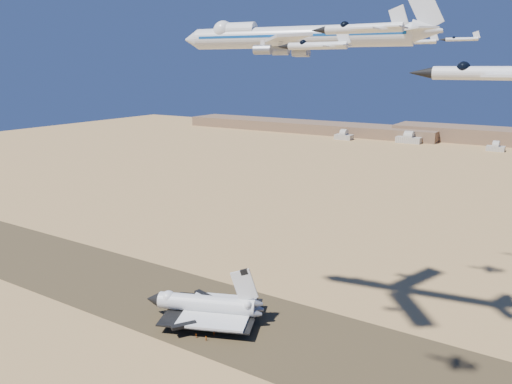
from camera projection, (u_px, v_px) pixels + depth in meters
The scene contains 13 objects.
ground at pixel (208, 312), 191.34m from camera, with size 1200.00×1200.00×0.00m, color tan.
runway at pixel (208, 312), 191.33m from camera, with size 600.00×50.00×0.06m, color #4C3C26.
hangars at pixel (404, 139), 615.63m from camera, with size 200.50×29.50×30.00m.
shuttle at pixel (206, 306), 183.84m from camera, with size 44.88×37.31×21.83m.
carrier_747 at pixel (290, 37), 148.89m from camera, with size 79.58×60.65×19.75m.
crew_a at pixel (206, 338), 171.02m from camera, with size 0.65×0.43×1.79m, color #E3590D.
crew_b at pixel (214, 333), 174.52m from camera, with size 0.86×0.50×1.77m, color #E3590D.
crew_c at pixel (196, 336), 172.93m from camera, with size 0.96×0.49×1.63m, color #E3590D.
chase_jet_a at pixel (316, 46), 100.23m from camera, with size 15.95×8.54×3.97m.
chase_jet_b at pixel (361, 28), 73.26m from camera, with size 14.83×7.87×3.69m.
chase_jet_c at pixel (491, 73), 53.74m from camera, with size 16.23×8.59×4.04m.
chase_jet_d at pixel (415, 42), 171.15m from camera, with size 16.17×9.10×4.06m.
chase_jet_e at pixel (461, 39), 187.01m from camera, with size 14.44×7.95×3.60m.
Camera 1 is at (108.70, -137.59, 91.29)m, focal length 35.00 mm.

